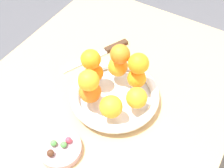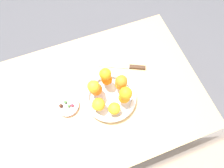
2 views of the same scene
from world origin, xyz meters
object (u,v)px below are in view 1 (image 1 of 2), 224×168
orange_4 (90,92)px  candy_dish (60,149)px  dining_table (94,123)px  orange_8 (89,81)px  fruit_bowl (115,95)px  orange_6 (120,54)px  orange_1 (137,78)px  candy_ball_3 (64,145)px  orange_0 (137,98)px  orange_3 (94,73)px  orange_5 (111,107)px  knife (102,53)px  orange_2 (118,67)px  orange_7 (138,64)px  candy_ball_2 (50,153)px  candy_ball_1 (68,140)px  orange_9 (91,59)px  candy_ball_0 (54,143)px

orange_4 → candy_dish: bearing=3.8°
dining_table → orange_8: size_ratio=18.91×
orange_4 → fruit_bowl: bearing=143.5°
orange_6 → orange_1: bearing=84.3°
candy_ball_3 → orange_0: bearing=153.5°
orange_3 → orange_5: orange_5 is taller
orange_3 → orange_8: (0.08, 0.04, 0.06)m
orange_4 → knife: bearing=-155.3°
orange_2 → orange_8: (0.13, -0.01, 0.06)m
orange_5 → orange_7: bearing=176.0°
orange_4 → orange_5: size_ratio=0.99×
orange_0 → orange_6: 0.13m
orange_1 → orange_8: orange_8 is taller
dining_table → candy_ball_2: (0.19, -0.00, 0.12)m
candy_ball_1 → orange_7: bearing=166.0°
orange_4 → orange_1: bearing=143.5°
orange_6 → orange_9: size_ratio=1.00×
candy_dish → orange_0: orange_0 is taller
orange_7 → candy_ball_2: orange_7 is taller
orange_4 → orange_7: orange_7 is taller
orange_2 → orange_6: (0.00, 0.01, 0.06)m
candy_ball_1 → candy_ball_3: 0.02m
dining_table → orange_7: orange_7 is taller
orange_3 → orange_4: orange_4 is taller
orange_5 → orange_6: bearing=-159.0°
dining_table → orange_2: bearing=174.9°
orange_4 → orange_3: bearing=-155.6°
orange_6 → orange_8: bearing=-8.4°
orange_4 → knife: size_ratio=0.26×
candy_dish → candy_ball_3: (-0.01, 0.01, 0.02)m
orange_6 → orange_5: bearing=21.0°
knife → orange_9: bearing=22.3°
orange_6 → orange_7: bearing=87.7°
orange_3 → orange_6: orange_6 is taller
candy_dish → orange_1: 0.29m
orange_8 → candy_ball_0: bearing=-4.4°
orange_1 → orange_9: size_ratio=0.97×
orange_3 → orange_4: (0.07, 0.03, 0.00)m
candy_dish → knife: bearing=-163.9°
orange_3 → orange_5: 0.14m
orange_8 → orange_3: bearing=-153.4°
orange_8 → candy_ball_1: orange_8 is taller
orange_5 → candy_ball_3: size_ratio=3.72×
orange_6 → candy_ball_0: bearing=-6.2°
orange_1 → orange_5: bearing=-4.5°
orange_9 → orange_3: bearing=123.7°
candy_ball_2 → candy_ball_3: candy_ball_2 is taller
candy_ball_0 → orange_2: bearing=175.6°
orange_3 → candy_ball_3: bearing=12.9°
candy_dish → orange_6: (-0.28, 0.01, 0.12)m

